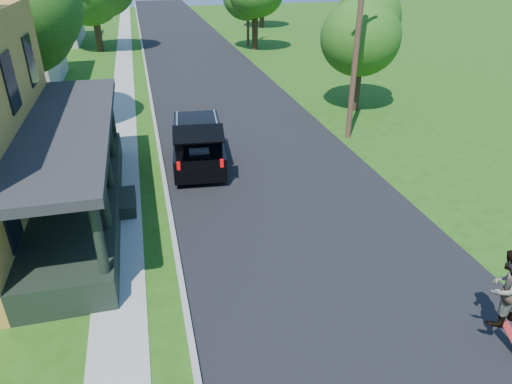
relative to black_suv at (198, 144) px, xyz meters
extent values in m
plane|color=#244E0F|center=(2.57, -9.00, -0.88)|extent=(140.00, 140.00, 0.00)
cube|color=black|center=(2.57, 11.00, -0.88)|extent=(8.00, 120.00, 0.02)
cube|color=#979893|center=(-1.48, 11.00, -0.88)|extent=(0.15, 120.00, 0.12)
cube|color=gray|center=(-3.03, 11.00, -0.88)|extent=(1.30, 120.00, 0.03)
cube|color=black|center=(-4.23, -3.00, -0.43)|extent=(2.40, 10.00, 0.90)
cube|color=black|center=(-4.23, -3.00, 2.12)|extent=(2.60, 10.30, 0.25)
cube|color=#B3AE9E|center=(-10.93, 31.00, 1.62)|extent=(8.00, 8.00, 5.00)
cube|color=black|center=(0.00, 0.00, -0.21)|extent=(2.32, 4.67, 0.87)
cube|color=black|center=(0.02, 0.16, 0.48)|extent=(2.01, 2.95, 0.56)
cube|color=black|center=(0.02, 0.16, 0.79)|extent=(2.05, 3.05, 0.08)
cube|color=black|center=(-0.21, -2.19, 1.22)|extent=(1.83, 1.10, 0.39)
cube|color=#36363C|center=(-0.13, -1.34, 0.10)|extent=(0.77, 0.68, 0.46)
cube|color=silver|center=(-0.74, 0.23, 0.88)|extent=(0.30, 2.47, 0.06)
cube|color=silver|center=(0.77, 0.08, 0.88)|extent=(0.30, 2.47, 0.06)
cube|color=#990505|center=(-0.97, -2.15, 0.10)|extent=(0.13, 0.07, 0.31)
cube|color=#990505|center=(0.54, -2.29, 0.10)|extent=(0.13, 0.07, 0.31)
cylinder|color=black|center=(-0.68, 1.56, -0.53)|extent=(0.31, 0.72, 0.70)
cylinder|color=black|center=(0.97, 1.40, -0.53)|extent=(0.31, 0.72, 0.70)
cylinder|color=black|center=(-0.97, -1.40, -0.53)|extent=(0.31, 0.72, 0.70)
cylinder|color=black|center=(0.68, -1.56, -0.53)|extent=(0.31, 0.72, 0.70)
imported|color=black|center=(4.90, -10.97, 0.59)|extent=(1.04, 0.92, 1.80)
cylinder|color=black|center=(-7.00, 5.92, 0.86)|extent=(0.70, 0.70, 3.47)
sphere|color=#477E21|center=(-7.00, 5.92, 4.35)|extent=(5.85, 5.85, 5.27)
cylinder|color=black|center=(-4.99, 25.47, 0.75)|extent=(0.56, 0.56, 3.25)
cylinder|color=black|center=(9.12, 5.11, 0.48)|extent=(0.57, 0.57, 2.72)
sphere|color=#477E21|center=(9.12, 5.11, 3.16)|extent=(4.58, 4.58, 3.95)
sphere|color=#477E21|center=(9.42, 4.79, 4.04)|extent=(3.97, 3.97, 3.43)
sphere|color=#477E21|center=(8.74, 5.54, 3.60)|extent=(4.07, 4.07, 3.52)
cylinder|color=black|center=(8.07, 23.02, 0.54)|extent=(0.59, 0.59, 2.84)
cylinder|color=black|center=(11.97, 35.50, 0.56)|extent=(0.64, 0.64, 2.89)
cylinder|color=#41291E|center=(7.07, 1.31, 3.73)|extent=(0.30, 0.30, 9.22)
camera|label=1|loc=(-1.88, -16.87, 6.73)|focal=32.00mm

